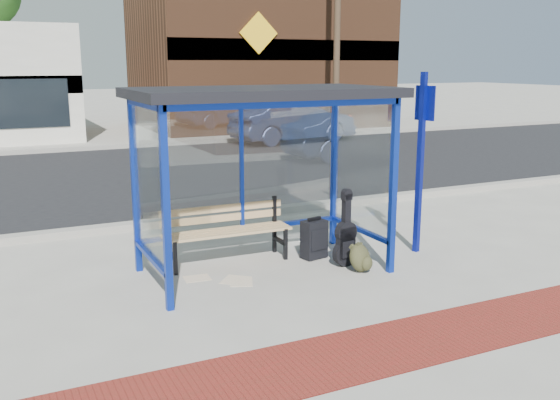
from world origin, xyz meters
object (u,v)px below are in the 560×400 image
fire_hydrant (349,123)px  backpack (361,258)px  bench (226,228)px  guitar_bag (346,240)px  parked_car (293,121)px  suitcase (314,239)px

fire_hydrant → backpack: bearing=-121.3°
bench → guitar_bag: bearing=-30.8°
backpack → fire_hydrant: fire_hydrant is taller
guitar_bag → parked_car: parked_car is taller
bench → backpack: 1.90m
bench → suitcase: size_ratio=3.00×
guitar_bag → suitcase: size_ratio=1.69×
fire_hydrant → guitar_bag: bearing=-122.0°
bench → suitcase: (1.18, -0.40, -0.20)m
backpack → parked_car: (5.41, 12.72, 0.54)m
suitcase → backpack: 0.84m
backpack → fire_hydrant: bearing=38.8°
bench → parked_car: parked_car is taller
bench → fire_hydrant: 16.97m
suitcase → parked_car: size_ratio=0.14×
guitar_bag → fire_hydrant: size_ratio=1.50×
guitar_bag → backpack: 0.36m
parked_car → bench: bearing=142.3°
backpack → bench: bearing=121.1°
fire_hydrant → parked_car: bearing=-151.3°
parked_car → backpack: bearing=150.0°
fire_hydrant → bench: bearing=-127.6°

